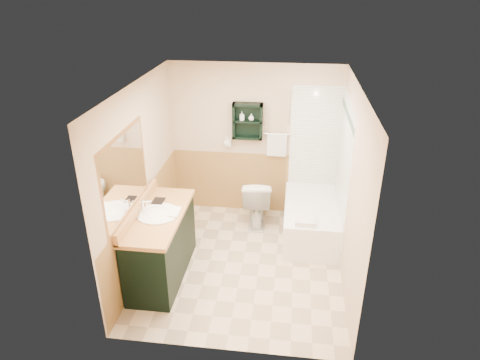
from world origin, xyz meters
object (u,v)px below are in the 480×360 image
bathtub (311,219)px  wall_shelf (248,121)px  hair_dryer (228,142)px  toilet (256,201)px  soap_bottle_b (251,118)px  vanity (161,245)px  vanity_book (152,195)px  soap_bottle_a (242,118)px

bathtub → wall_shelf: bearing=151.2°
wall_shelf → bathtub: bearing=-28.8°
hair_dryer → bathtub: (1.33, -0.59, -0.93)m
toilet → wall_shelf: bearing=-64.3°
wall_shelf → soap_bottle_b: size_ratio=5.19×
vanity → vanity_book: (-0.17, 0.30, 0.55)m
toilet → vanity_book: size_ratio=3.86×
vanity → soap_bottle_b: soap_bottle_b is taller
wall_shelf → toilet: size_ratio=0.72×
wall_shelf → vanity_book: bearing=-125.9°
toilet → soap_bottle_a: size_ratio=5.83×
vanity_book → soap_bottle_a: size_ratio=1.51×
bathtub → soap_bottle_b: size_ratio=14.16×
hair_dryer → toilet: bearing=-35.2°
wall_shelf → hair_dryer: wall_shelf is taller
bathtub → soap_bottle_b: soap_bottle_b is taller
vanity_book → wall_shelf: bearing=53.8°
soap_bottle_b → vanity: bearing=-118.4°
vanity_book → toilet: bearing=42.4°
hair_dryer → vanity: (-0.59, -1.79, -0.75)m
vanity → bathtub: (1.92, 1.20, -0.18)m
wall_shelf → soap_bottle_a: (-0.09, -0.01, 0.05)m
wall_shelf → soap_bottle_a: bearing=-176.7°
vanity → soap_bottle_a: 2.25m
vanity → bathtub: bearing=32.1°
wall_shelf → toilet: wall_shelf is taller
bathtub → soap_bottle_a: 1.82m
hair_dryer → vanity: size_ratio=0.17×
soap_bottle_a → soap_bottle_b: 0.14m
bathtub → vanity_book: (-2.08, -0.90, 0.73)m
toilet → bathtub: bearing=159.2°
hair_dryer → bathtub: bearing=-23.9°
bathtub → vanity_book: bearing=-156.6°
toilet → soap_bottle_a: soap_bottle_a is taller
vanity → hair_dryer: bearing=71.6°
vanity → bathtub: size_ratio=0.95×
soap_bottle_b → wall_shelf: bearing=175.0°
hair_dryer → vanity_book: hair_dryer is taller
bathtub → toilet: toilet is taller
toilet → vanity: bearing=48.9°
vanity → bathtub: 2.27m
hair_dryer → bathtub: size_ratio=0.16×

